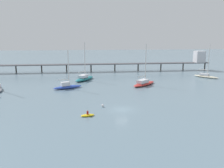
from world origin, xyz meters
TOP-DOWN VIEW (x-y plane):
  - ground_plane at (0.00, 0.00)m, footprint 400.00×400.00m
  - pier at (16.16, 50.51)m, footprint 88.53×4.38m
  - sailboat_red at (9.79, 22.02)m, footprint 9.06×8.79m
  - sailboat_teal at (-7.44, 31.66)m, footprint 7.49×9.67m
  - sailboat_blue at (-11.97, 20.04)m, footprint 8.13×4.86m
  - sailboat_cream at (34.16, 32.39)m, footprint 6.97×8.21m
  - dinghy_yellow at (-6.70, -3.16)m, footprint 2.63×1.58m
  - mooring_buoy_outer at (-3.62, 2.16)m, footprint 0.57×0.57m

SIDE VIEW (x-z plane):
  - ground_plane at x=0.00m, z-range 0.00..0.00m
  - dinghy_yellow at x=-6.70m, z-range -0.35..0.79m
  - mooring_buoy_outer at x=-3.62m, z-range 0.00..0.57m
  - sailboat_cream at x=34.16m, z-range -5.05..6.38m
  - sailboat_red at x=9.79m, z-range -5.22..6.71m
  - sailboat_blue at x=-11.97m, z-range -4.46..5.96m
  - sailboat_teal at x=-7.44m, z-range -5.32..6.86m
  - pier at x=16.16m, z-range 0.01..7.91m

